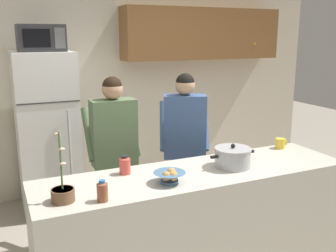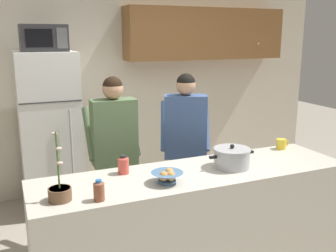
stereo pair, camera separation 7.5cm
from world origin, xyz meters
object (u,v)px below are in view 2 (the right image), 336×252
Objects in this scene: microwave at (43,38)px; person_by_sink at (185,135)px; cooking_pot at (232,158)px; refrigerator at (50,132)px; person_near_pot at (114,142)px; coffee_mug at (281,144)px; bread_bowl at (167,176)px; bottle_mid_counter at (123,165)px; potted_orchid at (60,191)px; bottle_near_edge at (99,190)px.

microwave reaches higher than person_by_sink.
person_by_sink is 3.95× the size of cooking_pot.
refrigerator reaches higher than person_by_sink.
person_near_pot is 1.57m from coffee_mug.
bread_bowl is 1.61× the size of bottle_mid_counter.
potted_orchid is (-0.52, -0.32, -0.01)m from bottle_mid_counter.
microwave is at bearing 114.68° from person_near_pot.
bottle_mid_counter is 0.32× the size of potted_orchid.
bottle_near_edge is (-0.39, -1.05, -0.01)m from person_near_pot.
microwave is 1.45m from person_near_pot.
person_near_pot is 0.64m from bottle_mid_counter.
person_near_pot reaches higher than bottle_mid_counter.
bottle_mid_counter is (-1.56, -0.05, 0.02)m from coffee_mug.
cooking_pot is at bearing -160.02° from coffee_mug.
bottle_near_edge is at bearing -124.51° from bottle_mid_counter.
bread_bowl is at bearing -73.08° from microwave.
coffee_mug is at bearing -34.90° from person_by_sink.
bread_bowl is (0.60, -1.98, 0.07)m from refrigerator.
bottle_near_edge is (-0.52, -0.11, 0.02)m from bread_bowl.
cooking_pot is 1.16m from bottle_near_edge.
person_by_sink reaches higher than coffee_mug.
bread_bowl is at bearing 11.39° from bottle_near_edge.
bread_bowl is at bearing -169.82° from cooking_pot.
refrigerator is 12.23× the size of bottle_mid_counter.
bottle_mid_counter is (-0.23, 0.32, 0.02)m from bread_bowl.
refrigerator is at bearing 90.07° from microwave.
potted_orchid is (-0.16, -1.98, 0.08)m from refrigerator.
bottle_near_edge is 0.31× the size of potted_orchid.
refrigerator is 1.04m from microwave.
cooking_pot is at bearing -56.81° from microwave.
person_by_sink is (0.71, -0.05, 0.00)m from person_near_pot.
person_by_sink is 6.84× the size of bread_bowl.
coffee_mug is at bearing 14.40° from bottle_near_edge.
cooking_pot is (1.21, -1.87, 0.10)m from refrigerator.
refrigerator is at bearing 91.96° from bottle_near_edge.
person_near_pot reaches higher than potted_orchid.
cooking_pot is at bearing 4.79° from potted_orchid.
potted_orchid is at bearing -148.44° from bottle_mid_counter.
refrigerator is at bearing 137.13° from person_by_sink.
bottle_mid_counter is at bearing 31.56° from potted_orchid.
person_near_pot is (0.46, -1.01, -0.94)m from microwave.
microwave reaches higher than refrigerator.
bottle_mid_counter is at bearing 55.49° from bottle_near_edge.
refrigerator is 2.51m from coffee_mug.
refrigerator is at bearing 122.89° from cooking_pot.
bottle_mid_counter is 0.61m from potted_orchid.
potted_orchid reaches higher than coffee_mug.
person_by_sink reaches higher than bottle_near_edge.
cooking_pot is 1.73× the size of bread_bowl.
refrigerator is at bearing 102.27° from bottle_mid_counter.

